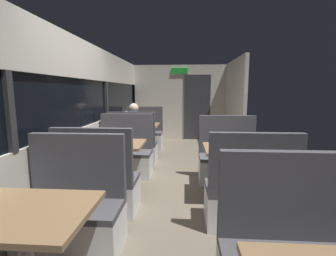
# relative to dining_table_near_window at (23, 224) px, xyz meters

# --- Properties ---
(ground_plane) EXTENTS (3.30, 9.20, 0.02)m
(ground_plane) POSITION_rel_dining_table_near_window_xyz_m (0.89, 2.09, -0.65)
(ground_plane) COLOR #665B4C
(carriage_window_panel_left) EXTENTS (0.09, 8.48, 2.30)m
(carriage_window_panel_left) POSITION_rel_dining_table_near_window_xyz_m (-0.56, 2.09, 0.47)
(carriage_window_panel_left) COLOR beige
(carriage_window_panel_left) RESTS_ON ground_plane
(carriage_end_bulkhead) EXTENTS (2.90, 0.11, 2.30)m
(carriage_end_bulkhead) POSITION_rel_dining_table_near_window_xyz_m (0.95, 6.28, 0.50)
(carriage_end_bulkhead) COLOR beige
(carriage_end_bulkhead) RESTS_ON ground_plane
(carriage_aisle_panel_right) EXTENTS (0.08, 2.40, 2.30)m
(carriage_aisle_panel_right) POSITION_rel_dining_table_near_window_xyz_m (2.34, 5.09, 0.51)
(carriage_aisle_panel_right) COLOR beige
(carriage_aisle_panel_right) RESTS_ON ground_plane
(dining_table_near_window) EXTENTS (0.90, 0.70, 0.74)m
(dining_table_near_window) POSITION_rel_dining_table_near_window_xyz_m (0.00, 0.00, 0.00)
(dining_table_near_window) COLOR #9E9EA3
(dining_table_near_window) RESTS_ON ground_plane
(bench_near_window_facing_entry) EXTENTS (0.95, 0.50, 1.10)m
(bench_near_window_facing_entry) POSITION_rel_dining_table_near_window_xyz_m (0.00, 0.70, -0.31)
(bench_near_window_facing_entry) COLOR silver
(bench_near_window_facing_entry) RESTS_ON ground_plane
(dining_table_mid_window) EXTENTS (0.90, 0.70, 0.74)m
(dining_table_mid_window) POSITION_rel_dining_table_near_window_xyz_m (0.00, 2.11, 0.00)
(dining_table_mid_window) COLOR #9E9EA3
(dining_table_mid_window) RESTS_ON ground_plane
(bench_mid_window_facing_end) EXTENTS (0.95, 0.50, 1.10)m
(bench_mid_window_facing_end) POSITION_rel_dining_table_near_window_xyz_m (0.00, 1.41, -0.31)
(bench_mid_window_facing_end) COLOR silver
(bench_mid_window_facing_end) RESTS_ON ground_plane
(bench_mid_window_facing_entry) EXTENTS (0.95, 0.50, 1.10)m
(bench_mid_window_facing_entry) POSITION_rel_dining_table_near_window_xyz_m (0.00, 2.81, -0.31)
(bench_mid_window_facing_entry) COLOR silver
(bench_mid_window_facing_entry) RESTS_ON ground_plane
(dining_table_far_window) EXTENTS (0.90, 0.70, 0.74)m
(dining_table_far_window) POSITION_rel_dining_table_near_window_xyz_m (0.00, 4.21, 0.00)
(dining_table_far_window) COLOR #9E9EA3
(dining_table_far_window) RESTS_ON ground_plane
(bench_far_window_facing_end) EXTENTS (0.95, 0.50, 1.10)m
(bench_far_window_facing_end) POSITION_rel_dining_table_near_window_xyz_m (0.00, 3.51, -0.31)
(bench_far_window_facing_end) COLOR silver
(bench_far_window_facing_end) RESTS_ON ground_plane
(bench_far_window_facing_entry) EXTENTS (0.95, 0.50, 1.10)m
(bench_far_window_facing_entry) POSITION_rel_dining_table_near_window_xyz_m (0.00, 4.91, -0.31)
(bench_far_window_facing_entry) COLOR silver
(bench_far_window_facing_entry) RESTS_ON ground_plane
(dining_table_rear_aisle) EXTENTS (0.90, 0.70, 0.74)m
(dining_table_rear_aisle) POSITION_rel_dining_table_near_window_xyz_m (1.79, 1.91, 0.00)
(dining_table_rear_aisle) COLOR #9E9EA3
(dining_table_rear_aisle) RESTS_ON ground_plane
(bench_rear_aisle_facing_end) EXTENTS (0.95, 0.50, 1.10)m
(bench_rear_aisle_facing_end) POSITION_rel_dining_table_near_window_xyz_m (1.79, 1.21, -0.31)
(bench_rear_aisle_facing_end) COLOR silver
(bench_rear_aisle_facing_end) RESTS_ON ground_plane
(bench_rear_aisle_facing_entry) EXTENTS (0.95, 0.50, 1.10)m
(bench_rear_aisle_facing_entry) POSITION_rel_dining_table_near_window_xyz_m (1.79, 2.61, -0.31)
(bench_rear_aisle_facing_entry) COLOR silver
(bench_rear_aisle_facing_entry) RESTS_ON ground_plane
(seated_passenger) EXTENTS (0.47, 0.55, 1.26)m
(seated_passenger) POSITION_rel_dining_table_near_window_xyz_m (0.00, 3.59, -0.10)
(seated_passenger) COLOR #26262D
(seated_passenger) RESTS_ON ground_plane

